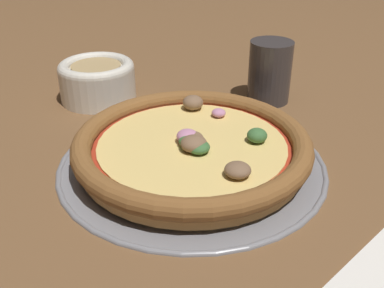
{
  "coord_description": "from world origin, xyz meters",
  "views": [
    {
      "loc": [
        -0.4,
        -0.19,
        0.27
      ],
      "look_at": [
        0.0,
        0.0,
        0.03
      ],
      "focal_mm": 42.0,
      "sensor_mm": 36.0,
      "label": 1
    }
  ],
  "objects_px": {
    "pizza_tray": "(192,162)",
    "pizza": "(192,146)",
    "drinking_cup": "(270,72)",
    "bowl_near": "(97,79)"
  },
  "relations": [
    {
      "from": "pizza",
      "to": "drinking_cup",
      "type": "bearing_deg",
      "value": -6.0
    },
    {
      "from": "pizza",
      "to": "bowl_near",
      "type": "height_order",
      "value": "bowl_near"
    },
    {
      "from": "drinking_cup",
      "to": "pizza_tray",
      "type": "bearing_deg",
      "value": 173.93
    },
    {
      "from": "pizza_tray",
      "to": "bowl_near",
      "type": "relative_size",
      "value": 2.75
    },
    {
      "from": "pizza_tray",
      "to": "pizza",
      "type": "distance_m",
      "value": 0.02
    },
    {
      "from": "pizza",
      "to": "bowl_near",
      "type": "relative_size",
      "value": 2.42
    },
    {
      "from": "pizza",
      "to": "bowl_near",
      "type": "xyz_separation_m",
      "value": [
        0.11,
        0.21,
        0.01
      ]
    },
    {
      "from": "pizza_tray",
      "to": "pizza",
      "type": "relative_size",
      "value": 1.14
    },
    {
      "from": "pizza",
      "to": "drinking_cup",
      "type": "height_order",
      "value": "drinking_cup"
    },
    {
      "from": "pizza_tray",
      "to": "pizza",
      "type": "bearing_deg",
      "value": -47.75
    }
  ]
}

